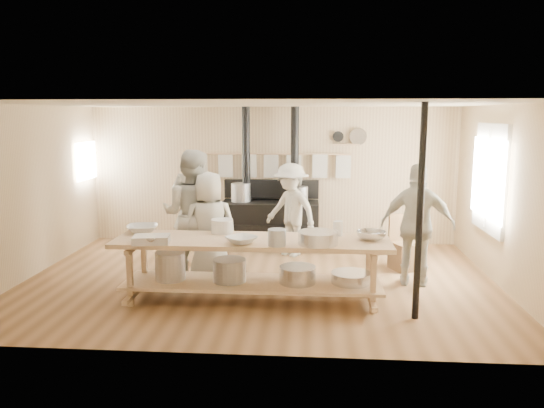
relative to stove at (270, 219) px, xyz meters
name	(u,v)px	position (x,y,z in m)	size (l,w,h in m)	color
ground	(259,280)	(0.01, -2.12, -0.52)	(7.00, 7.00, 0.00)	brown
room_shell	(259,173)	(0.01, -2.12, 1.10)	(7.00, 7.00, 7.00)	tan
window_right	(490,178)	(3.48, -1.52, 0.98)	(0.09, 1.50, 1.65)	beige
left_opening	(86,161)	(-3.44, -0.12, 1.08)	(0.00, 0.90, 0.90)	white
stove	(270,219)	(0.00, 0.00, 0.00)	(1.90, 0.75, 2.60)	black
towel_rail	(271,162)	(0.01, 0.28, 1.04)	(3.00, 0.04, 0.47)	tan
back_wall_shelf	(350,139)	(1.47, 0.32, 1.48)	(0.63, 0.14, 0.32)	tan
prep_table	(251,263)	(0.00, -3.02, 0.00)	(3.60, 0.90, 0.85)	tan
support_post	(420,214)	(2.06, -3.47, 0.78)	(0.08, 0.08, 2.60)	black
cook_far_left	(192,207)	(-1.18, -1.28, 0.43)	(0.69, 0.45, 1.90)	beige
cook_left	(192,214)	(-1.02, -2.01, 0.45)	(0.95, 0.74, 1.95)	beige
cook_center	(210,227)	(-0.71, -2.23, 0.30)	(0.80, 0.52, 1.65)	beige
cook_right	(418,225)	(2.30, -2.15, 0.37)	(1.04, 0.43, 1.78)	beige
cook_by_window	(291,210)	(0.42, -0.65, 0.29)	(1.05, 0.60, 1.63)	beige
chair	(405,253)	(2.28, -1.34, -0.26)	(0.54, 0.54, 0.88)	brown
bowl_white_a	(142,229)	(-1.54, -2.75, 0.38)	(0.42, 0.42, 0.10)	white
bowl_steel_a	(152,239)	(-1.22, -3.35, 0.38)	(0.31, 0.31, 0.10)	silver
bowl_white_b	(241,240)	(-0.10, -3.26, 0.37)	(0.37, 0.37, 0.09)	white
bowl_steel_b	(371,235)	(1.56, -2.96, 0.39)	(0.38, 0.38, 0.12)	silver
roasting_pan	(151,239)	(-1.23, -3.35, 0.38)	(0.45, 0.30, 0.10)	#B2B2B7
mixing_bowl_large	(318,238)	(0.87, -3.24, 0.41)	(0.50, 0.50, 0.16)	silver
bucket_galv	(277,237)	(0.36, -3.35, 0.43)	(0.22, 0.22, 0.21)	gray
deep_bowl_enamel	(222,226)	(-0.44, -2.69, 0.42)	(0.30, 0.30, 0.19)	white
pitcher	(338,228)	(1.14, -2.74, 0.43)	(0.13, 0.13, 0.20)	white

